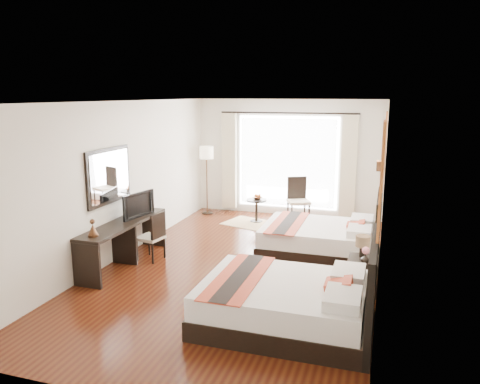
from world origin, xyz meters
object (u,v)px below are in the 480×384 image
(bed_near, at_px, (291,302))
(side_table, at_px, (256,211))
(desk_chair, at_px, (152,245))
(window_chair, at_px, (298,208))
(console_desk, at_px, (124,243))
(table_lamp, at_px, (363,243))
(television, at_px, (135,204))
(floor_lamp, at_px, (206,157))
(fruit_bowl, at_px, (257,198))
(bed_far, at_px, (324,238))
(nightstand, at_px, (362,275))
(vase, at_px, (365,260))

(bed_near, relative_size, side_table, 4.10)
(desk_chair, bearing_deg, window_chair, -111.40)
(console_desk, height_order, desk_chair, desk_chair)
(table_lamp, relative_size, desk_chair, 0.39)
(television, bearing_deg, side_table, -14.21)
(floor_lamp, xyz_separation_m, side_table, (1.36, -0.35, -1.15))
(floor_lamp, distance_m, fruit_bowl, 1.65)
(television, xyz_separation_m, side_table, (1.43, 2.94, -0.71))
(console_desk, height_order, floor_lamp, floor_lamp)
(bed_near, xyz_separation_m, television, (-3.19, 1.71, 0.66))
(bed_far, distance_m, console_desk, 3.59)
(television, distance_m, fruit_bowl, 3.33)
(fruit_bowl, bearing_deg, side_table, -112.20)
(console_desk, distance_m, side_table, 3.64)
(table_lamp, height_order, window_chair, window_chair)
(floor_lamp, bearing_deg, table_lamp, -42.32)
(nightstand, height_order, television, television)
(bed_far, bearing_deg, console_desk, -154.46)
(console_desk, height_order, fruit_bowl, console_desk)
(bed_far, relative_size, console_desk, 0.96)
(bed_near, height_order, window_chair, bed_near)
(vase, distance_m, fruit_bowl, 4.36)
(nightstand, height_order, floor_lamp, floor_lamp)
(floor_lamp, bearing_deg, window_chair, -0.63)
(window_chair, bearing_deg, table_lamp, 0.53)
(bed_near, height_order, console_desk, bed_near)
(bed_near, relative_size, table_lamp, 6.30)
(nightstand, relative_size, table_lamp, 1.56)
(table_lamp, xyz_separation_m, floor_lamp, (-3.91, 3.56, 0.68))
(vase, bearing_deg, bed_far, 115.87)
(window_chair, bearing_deg, console_desk, -57.15)
(floor_lamp, bearing_deg, fruit_bowl, -12.95)
(bed_far, xyz_separation_m, table_lamp, (0.76, -1.42, 0.43))
(vase, bearing_deg, window_chair, 113.96)
(console_desk, bearing_deg, television, 87.14)
(nightstand, relative_size, side_table, 1.01)
(nightstand, height_order, table_lamp, table_lamp)
(television, relative_size, fruit_bowl, 3.72)
(floor_lamp, distance_m, side_table, 1.82)
(nightstand, bearing_deg, console_desk, -179.34)
(desk_chair, distance_m, window_chair, 3.89)
(nightstand, bearing_deg, window_chair, 114.52)
(fruit_bowl, bearing_deg, window_chair, 17.90)
(bed_near, height_order, bed_far, bed_near)
(table_lamp, height_order, side_table, table_lamp)
(vase, bearing_deg, side_table, 126.85)
(side_table, xyz_separation_m, fruit_bowl, (0.01, 0.03, 0.29))
(bed_far, distance_m, side_table, 2.53)
(bed_far, distance_m, window_chair, 2.29)
(nightstand, bearing_deg, floor_lamp, 137.17)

